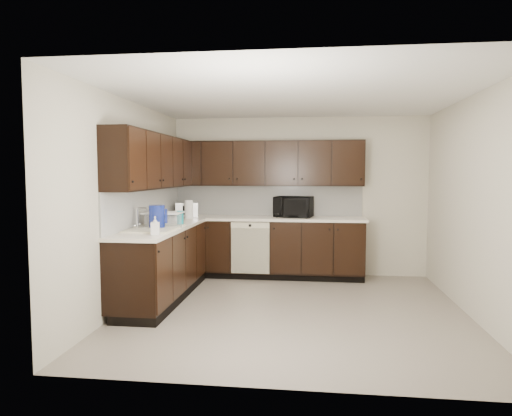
% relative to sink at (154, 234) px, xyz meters
% --- Properties ---
extents(floor, '(4.00, 4.00, 0.00)m').
position_rel_sink_xyz_m(floor, '(1.68, 0.01, -0.88)').
color(floor, gray).
rests_on(floor, ground).
extents(ceiling, '(4.00, 4.00, 0.00)m').
position_rel_sink_xyz_m(ceiling, '(1.68, 0.01, 1.62)').
color(ceiling, white).
rests_on(ceiling, wall_back).
extents(wall_back, '(4.00, 0.02, 2.50)m').
position_rel_sink_xyz_m(wall_back, '(1.68, 2.01, 0.37)').
color(wall_back, '#BDB6A1').
rests_on(wall_back, floor).
extents(wall_left, '(0.02, 4.00, 2.50)m').
position_rel_sink_xyz_m(wall_left, '(-0.32, 0.01, 0.37)').
color(wall_left, '#BDB6A1').
rests_on(wall_left, floor).
extents(wall_right, '(0.02, 4.00, 2.50)m').
position_rel_sink_xyz_m(wall_right, '(3.68, 0.01, 0.37)').
color(wall_right, '#BDB6A1').
rests_on(wall_right, floor).
extents(wall_front, '(4.00, 0.02, 2.50)m').
position_rel_sink_xyz_m(wall_front, '(1.68, -1.99, 0.37)').
color(wall_front, '#BDB6A1').
rests_on(wall_front, floor).
extents(lower_cabinets, '(3.00, 2.80, 0.90)m').
position_rel_sink_xyz_m(lower_cabinets, '(0.67, 1.12, -0.47)').
color(lower_cabinets, black).
rests_on(lower_cabinets, floor).
extents(countertop, '(3.03, 2.83, 0.04)m').
position_rel_sink_xyz_m(countertop, '(0.67, 1.12, 0.04)').
color(countertop, silver).
rests_on(countertop, lower_cabinets).
extents(backsplash, '(3.00, 2.80, 0.48)m').
position_rel_sink_xyz_m(backsplash, '(0.46, 1.33, 0.30)').
color(backsplash, white).
rests_on(backsplash, countertop).
extents(upper_cabinets, '(3.00, 2.80, 0.70)m').
position_rel_sink_xyz_m(upper_cabinets, '(0.58, 1.22, 0.89)').
color(upper_cabinets, black).
rests_on(upper_cabinets, wall_back).
extents(dishwasher, '(0.58, 0.04, 0.78)m').
position_rel_sink_xyz_m(dishwasher, '(0.98, 1.42, -0.33)').
color(dishwasher, beige).
rests_on(dishwasher, lower_cabinets).
extents(sink, '(0.54, 0.82, 0.42)m').
position_rel_sink_xyz_m(sink, '(0.00, 0.00, 0.00)').
color(sink, beige).
rests_on(sink, countertop).
extents(microwave, '(0.63, 0.48, 0.32)m').
position_rel_sink_xyz_m(microwave, '(1.61, 1.76, 0.22)').
color(microwave, black).
rests_on(microwave, countertop).
extents(soap_bottle_a, '(0.12, 0.12, 0.21)m').
position_rel_sink_xyz_m(soap_bottle_a, '(0.18, -0.47, 0.16)').
color(soap_bottle_a, gray).
rests_on(soap_bottle_a, countertop).
extents(soap_bottle_b, '(0.10, 0.10, 0.25)m').
position_rel_sink_xyz_m(soap_bottle_b, '(-0.15, 0.80, 0.19)').
color(soap_bottle_b, gray).
rests_on(soap_bottle_b, countertop).
extents(toaster_oven, '(0.40, 0.35, 0.22)m').
position_rel_sink_xyz_m(toaster_oven, '(-0.07, 1.68, 0.17)').
color(toaster_oven, silver).
rests_on(toaster_oven, countertop).
extents(storage_bin, '(0.53, 0.45, 0.18)m').
position_rel_sink_xyz_m(storage_bin, '(0.02, 0.29, 0.15)').
color(storage_bin, silver).
rests_on(storage_bin, countertop).
extents(blue_pitcher, '(0.25, 0.25, 0.29)m').
position_rel_sink_xyz_m(blue_pitcher, '(0.02, 0.05, 0.20)').
color(blue_pitcher, '#10239A').
rests_on(blue_pitcher, countertop).
extents(teal_tumbler, '(0.11, 0.11, 0.19)m').
position_rel_sink_xyz_m(teal_tumbler, '(0.20, 0.42, 0.15)').
color(teal_tumbler, '#0D8B98').
rests_on(teal_tumbler, countertop).
extents(paper_towel_roll, '(0.15, 0.15, 0.27)m').
position_rel_sink_xyz_m(paper_towel_roll, '(0.06, 1.36, 0.20)').
color(paper_towel_roll, white).
rests_on(paper_towel_roll, countertop).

